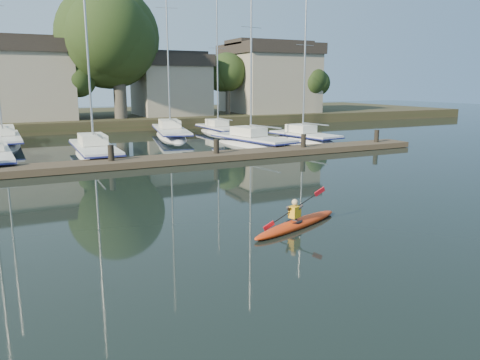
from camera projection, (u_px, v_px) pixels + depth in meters
name	position (u px, v px, depth m)	size (l,w,h in m)	color
ground	(311.00, 237.00, 13.60)	(160.00, 160.00, 0.00)	black
kayak	(296.00, 222.00, 14.50)	(3.93, 1.95, 1.28)	#C23E0E
dock	(167.00, 160.00, 25.88)	(34.00, 2.00, 1.80)	#4E3F2C
sailboat_2	(95.00, 159.00, 28.68)	(2.31, 9.52, 15.73)	white
sailboat_3	(253.00, 149.00, 33.11)	(3.94, 8.97, 14.02)	white
sailboat_4	(304.00, 144.00, 35.55)	(3.28, 7.54, 12.40)	white
sailboat_5	(4.00, 148.00, 33.62)	(2.60, 10.02, 16.49)	white
sailboat_6	(171.00, 139.00, 38.96)	(4.27, 11.24, 17.50)	white
sailboat_7	(219.00, 135.00, 41.46)	(2.12, 7.87, 12.66)	white
shore	(106.00, 94.00, 49.08)	(90.00, 25.25, 12.75)	#293018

